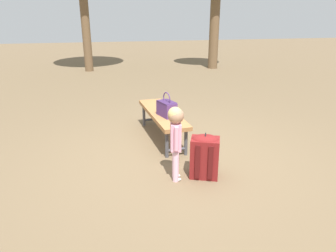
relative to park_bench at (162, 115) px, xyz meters
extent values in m
plane|color=brown|center=(0.83, 0.10, -0.39)|extent=(40.00, 40.00, 0.00)
cube|color=#9E6B3D|center=(0.00, 0.00, 0.03)|extent=(1.63, 0.52, 0.06)
cylinder|color=#47474C|center=(0.69, 0.19, -0.20)|extent=(0.05, 0.05, 0.39)
cylinder|color=#47474C|center=(0.71, -0.09, -0.20)|extent=(0.05, 0.05, 0.39)
cylinder|color=#47474C|center=(-0.71, 0.09, -0.20)|extent=(0.05, 0.05, 0.39)
cylinder|color=#47474C|center=(-0.69, -0.19, -0.20)|extent=(0.05, 0.05, 0.39)
cylinder|color=#47474C|center=(0.70, 0.05, -0.29)|extent=(0.06, 0.28, 0.04)
cylinder|color=#47474C|center=(-0.70, -0.05, -0.29)|extent=(0.06, 0.28, 0.04)
cube|color=#4C2D66|center=(0.22, 0.02, 0.17)|extent=(0.36, 0.27, 0.22)
cube|color=#39224C|center=(0.22, 0.02, 0.27)|extent=(0.33, 0.26, 0.02)
torus|color=#4C2D66|center=(0.22, 0.02, 0.33)|extent=(0.19, 0.08, 0.20)
cylinder|color=#E5B2C6|center=(1.29, -0.11, -0.20)|extent=(0.07, 0.07, 0.39)
cylinder|color=#E5B2C6|center=(1.38, -0.13, -0.20)|extent=(0.07, 0.07, 0.39)
ellipsoid|color=white|center=(1.29, -0.09, -0.37)|extent=(0.06, 0.10, 0.04)
ellipsoid|color=white|center=(1.38, -0.11, -0.37)|extent=(0.06, 0.10, 0.04)
cube|color=pink|center=(1.33, -0.12, 0.16)|extent=(0.16, 0.14, 0.33)
cylinder|color=pink|center=(1.24, -0.10, 0.18)|extent=(0.06, 0.06, 0.28)
cylinder|color=pink|center=(1.43, -0.14, 0.18)|extent=(0.06, 0.06, 0.28)
sphere|color=#A57A5B|center=(1.33, -0.12, 0.42)|extent=(0.18, 0.18, 0.18)
sphere|color=tan|center=(1.33, -0.13, 0.44)|extent=(0.17, 0.17, 0.17)
cube|color=maroon|center=(1.33, 0.25, -0.14)|extent=(0.36, 0.41, 0.50)
ellipsoid|color=maroon|center=(1.33, 0.25, 0.09)|extent=(0.34, 0.39, 0.11)
cube|color=#4A1010|center=(1.20, 0.30, -0.22)|extent=(0.12, 0.23, 0.22)
cube|color=#4A1010|center=(1.43, 0.12, -0.14)|extent=(0.04, 0.06, 0.42)
cube|color=#4A1010|center=(1.49, 0.27, -0.14)|extent=(0.04, 0.06, 0.42)
torus|color=black|center=(1.33, 0.25, 0.14)|extent=(0.08, 0.04, 0.08)
cylinder|color=brown|center=(-6.41, 3.26, 1.09)|extent=(0.34, 0.34, 2.97)
cylinder|color=brown|center=(-6.81, -1.21, 1.50)|extent=(0.29, 0.29, 3.79)
camera|label=1|loc=(4.58, -0.95, 1.50)|focal=33.25mm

